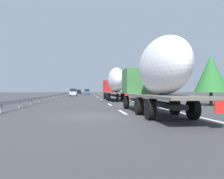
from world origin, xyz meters
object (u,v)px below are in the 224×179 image
at_px(truck_lead, 115,82).
at_px(truck_trailing, 156,74).
at_px(car_red_compact, 79,92).
at_px(car_blue_sedan, 87,92).
at_px(car_black_suv, 79,92).
at_px(car_silver_hatch, 73,92).
at_px(road_sign, 117,87).

bearing_deg(truck_lead, truck_trailing, -180.00).
relative_size(car_red_compact, car_blue_sedan, 0.97).
distance_m(truck_lead, truck_trailing, 19.84).
distance_m(truck_trailing, car_black_suv, 81.83).
distance_m(car_black_suv, car_blue_sedan, 14.73).
bearing_deg(car_silver_hatch, car_black_suv, -0.33).
xyz_separation_m(truck_trailing, road_sign, (40.94, -3.10, -0.28)).
bearing_deg(car_black_suv, car_silver_hatch, 179.67).
distance_m(car_blue_sedan, road_sign, 27.14).
bearing_deg(car_silver_hatch, road_sign, -112.04).
bearing_deg(car_blue_sedan, truck_lead, -175.35).
xyz_separation_m(truck_lead, road_sign, (21.10, -3.10, -0.42)).
relative_size(car_blue_sedan, car_silver_hatch, 0.98).
distance_m(car_black_suv, car_silver_hatch, 36.33).
bearing_deg(truck_trailing, road_sign, -4.33).
xyz_separation_m(car_black_suv, car_blue_sedan, (-14.35, -3.30, 0.04)).
relative_size(car_blue_sedan, road_sign, 1.38).
height_order(car_red_compact, road_sign, road_sign).
bearing_deg(road_sign, car_black_suv, 14.18).
bearing_deg(car_black_suv, car_red_compact, 0.23).
xyz_separation_m(car_blue_sedan, car_silver_hatch, (-21.98, 3.51, -0.01)).
height_order(car_black_suv, road_sign, road_sign).
bearing_deg(car_red_compact, truck_trailing, -175.47).
xyz_separation_m(car_red_compact, car_blue_sedan, (-23.56, -3.34, 0.03)).
xyz_separation_m(truck_trailing, car_blue_sedan, (67.15, 3.85, -1.52)).
relative_size(truck_lead, road_sign, 4.38).
xyz_separation_m(car_silver_hatch, road_sign, (-4.24, -10.46, 1.25)).
bearing_deg(road_sign, car_red_compact, 11.67).
height_order(truck_trailing, car_black_suv, truck_trailing).
height_order(car_black_suv, car_silver_hatch, car_silver_hatch).
bearing_deg(car_blue_sedan, truck_trailing, -176.72).
bearing_deg(truck_trailing, car_blue_sedan, 3.28).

